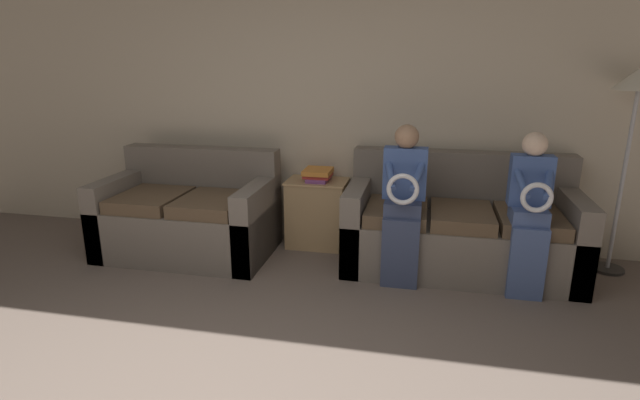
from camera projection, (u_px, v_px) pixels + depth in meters
The scene contains 8 objects.
wall_back at pixel (327, 108), 4.63m from camera, with size 7.67×0.06×2.55m.
couch_main at pixel (459, 229), 4.20m from camera, with size 1.88×0.90×0.94m.
couch_side at pixel (190, 217), 4.53m from camera, with size 1.49×0.91×0.92m.
child_left_seated at pixel (403, 198), 3.85m from camera, with size 0.34×0.38×1.24m.
child_right_seated at pixel (530, 207), 3.66m from camera, with size 0.31×0.38×1.21m.
side_shelf at pixel (317, 212), 4.68m from camera, with size 0.56×0.39×0.63m.
book_stack at pixel (318, 174), 4.57m from camera, with size 0.25×0.31×0.11m.
floor_lamp at pixel (637, 96), 3.81m from camera, with size 0.38×0.38×1.66m.
Camera 1 is at (0.93, -1.58, 1.75)m, focal length 28.00 mm.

